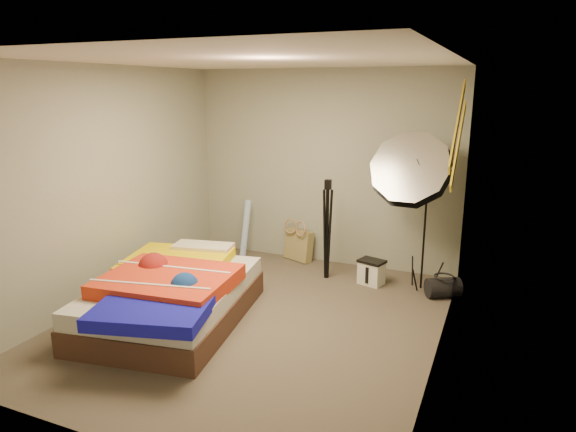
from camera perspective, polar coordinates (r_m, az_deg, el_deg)
The scene contains 15 objects.
floor at distance 5.25m, azimuth -3.66°, elevation -11.50°, with size 4.00×4.00×0.00m, color brown.
ceiling at distance 4.74m, azimuth -4.15°, elevation 16.91°, with size 4.00×4.00×0.00m, color silver.
wall_back at distance 6.65m, azimuth 3.98°, elevation 5.31°, with size 3.50×3.50×0.00m, color gray.
wall_front at distance 3.25m, azimuth -20.14°, elevation -5.02°, with size 3.50×3.50×0.00m, color gray.
wall_left at distance 5.83m, azimuth -19.42°, elevation 3.28°, with size 4.00×4.00×0.00m, color gray.
wall_right at distance 4.35m, azimuth 17.12°, elevation -0.04°, with size 4.00×4.00×0.00m, color gray.
tote_bag at distance 6.90m, azimuth 1.20°, elevation -3.25°, with size 0.41×0.12×0.41m, color tan.
wrapping_roll at distance 7.02m, azimuth -4.74°, elevation -1.40°, with size 0.09×0.09×0.78m, color #578EDF.
camera_case at distance 6.17m, azimuth 9.25°, elevation -6.27°, with size 0.27×0.20×0.27m, color silver.
duffel_bag at distance 5.99m, azimuth 16.86°, elevation -7.62°, with size 0.22×0.22×0.36m, color black.
wall_stripe_upper at distance 4.84m, azimuth 18.31°, elevation 9.67°, with size 0.02×1.10×0.10m, color gold.
wall_stripe_lower at distance 5.10m, azimuth 18.40°, elevation 7.60°, with size 0.02×1.10×0.10m, color gold.
bed at distance 5.25m, azimuth -12.77°, elevation -8.53°, with size 1.66×2.18×0.55m.
photo_umbrella at distance 5.79m, azimuth 13.58°, elevation 4.81°, with size 1.14×0.88×1.91m.
camera_tripod at distance 6.13m, azimuth 4.38°, elevation -0.73°, with size 0.07×0.07×1.22m.
Camera 1 is at (2.16, -4.21, 2.27)m, focal length 32.00 mm.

